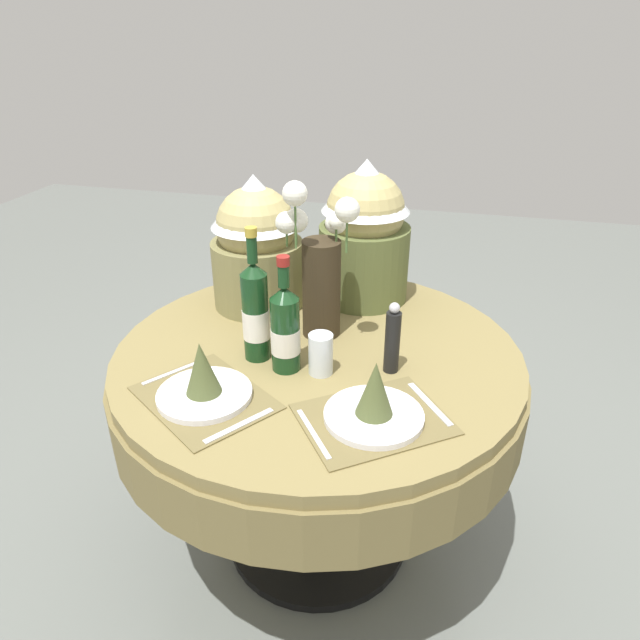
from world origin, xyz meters
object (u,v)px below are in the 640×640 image
at_px(dining_table, 318,388).
at_px(gift_tub_back_centre, 365,227).
at_px(wine_bottle_left, 255,311).
at_px(pepper_mill, 392,340).
at_px(tumbler_near_left, 321,354).
at_px(place_setting_right, 374,404).
at_px(wine_bottle_centre, 285,328).
at_px(place_setting_left, 203,383).
at_px(gift_tub_back_left, 256,239).
at_px(flower_vase, 319,269).

bearing_deg(dining_table, gift_tub_back_centre, 80.86).
height_order(wine_bottle_left, pepper_mill, wine_bottle_left).
relative_size(tumbler_near_left, pepper_mill, 0.56).
xyz_separation_m(place_setting_right, wine_bottle_centre, (-0.27, 0.17, 0.08)).
height_order(place_setting_left, gift_tub_back_left, gift_tub_back_left).
distance_m(place_setting_right, pepper_mill, 0.23).
bearing_deg(gift_tub_back_centre, dining_table, -99.14).
relative_size(flower_vase, gift_tub_back_left, 1.11).
bearing_deg(wine_bottle_left, pepper_mill, 2.96).
xyz_separation_m(flower_vase, pepper_mill, (0.24, -0.15, -0.12)).
relative_size(wine_bottle_centre, tumbler_near_left, 2.84).
distance_m(tumbler_near_left, gift_tub_back_centre, 0.54).
distance_m(place_setting_right, gift_tub_back_centre, 0.72).
relative_size(wine_bottle_left, gift_tub_back_centre, 0.82).
relative_size(dining_table, wine_bottle_left, 3.14).
distance_m(flower_vase, wine_bottle_left, 0.23).
height_order(place_setting_right, gift_tub_back_left, gift_tub_back_left).
bearing_deg(gift_tub_back_centre, wine_bottle_left, -114.77).
distance_m(place_setting_left, gift_tub_back_left, 0.59).
bearing_deg(pepper_mill, place_setting_right, -92.24).
bearing_deg(dining_table, tumbler_near_left, -71.87).
bearing_deg(wine_bottle_left, place_setting_left, -105.39).
xyz_separation_m(tumbler_near_left, gift_tub_back_left, (-0.30, 0.37, 0.17)).
xyz_separation_m(place_setting_right, wine_bottle_left, (-0.37, 0.21, 0.10)).
height_order(dining_table, gift_tub_back_centre, gift_tub_back_centre).
height_order(wine_bottle_left, gift_tub_back_left, gift_tub_back_left).
distance_m(place_setting_left, wine_bottle_left, 0.25).
distance_m(place_setting_right, tumbler_near_left, 0.25).
distance_m(flower_vase, pepper_mill, 0.30).
xyz_separation_m(dining_table, tumbler_near_left, (0.04, -0.12, 0.19)).
bearing_deg(place_setting_right, pepper_mill, 87.76).
bearing_deg(gift_tub_back_left, tumbler_near_left, -50.55).
bearing_deg(wine_bottle_centre, dining_table, 64.39).
bearing_deg(flower_vase, wine_bottle_centre, -101.50).
distance_m(place_setting_left, gift_tub_back_centre, 0.77).
distance_m(place_setting_right, wine_bottle_centre, 0.33).
relative_size(place_setting_left, tumbler_near_left, 3.70).
xyz_separation_m(pepper_mill, gift_tub_back_centre, (-0.16, 0.45, 0.15)).
bearing_deg(wine_bottle_left, dining_table, 28.23).
distance_m(place_setting_left, place_setting_right, 0.43).
height_order(dining_table, gift_tub_back_left, gift_tub_back_left).
bearing_deg(tumbler_near_left, gift_tub_back_left, 129.45).
xyz_separation_m(place_setting_right, flower_vase, (-0.23, 0.38, 0.17)).
xyz_separation_m(pepper_mill, gift_tub_back_left, (-0.49, 0.31, 0.13)).
relative_size(wine_bottle_left, tumbler_near_left, 3.31).
bearing_deg(pepper_mill, place_setting_left, -150.74).
relative_size(flower_vase, wine_bottle_centre, 1.47).
xyz_separation_m(dining_table, gift_tub_back_left, (-0.26, 0.25, 0.36)).
height_order(wine_bottle_left, gift_tub_back_centre, gift_tub_back_centre).
xyz_separation_m(flower_vase, wine_bottle_centre, (-0.04, -0.21, -0.09)).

